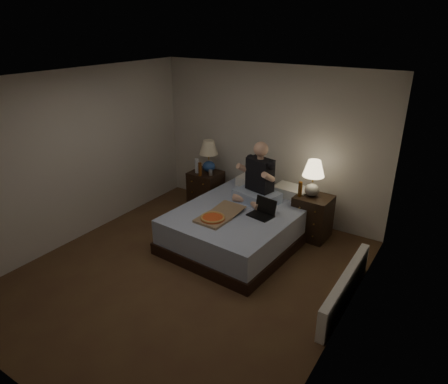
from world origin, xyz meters
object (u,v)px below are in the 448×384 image
Objects in this scene: beer_bottle_left at (200,169)px; person at (258,173)px; beer_bottle_right at (300,189)px; radiator at (345,288)px; nightstand_left at (206,190)px; soda_can at (211,172)px; pizza_box at (213,218)px; bed at (242,225)px; water_bottle at (197,166)px; nightstand_right at (312,217)px; lamp_left at (209,156)px; lamp_right at (313,178)px; laptop at (261,209)px.

person is (1.16, -0.12, 0.21)m from beer_bottle_left.
radiator is (1.12, -1.18, -0.59)m from beer_bottle_right.
nightstand_left is 0.42m from soda_can.
nightstand_left is at bearing 131.71° from pizza_box.
water_bottle reaches higher than bed.
beer_bottle_left is 0.30× the size of pizza_box.
bed is 1.31m from nightstand_left.
nightstand_right is 0.72× the size of person.
lamp_left reaches higher than nightstand_left.
bed is at bearing -84.80° from person.
soda_can reaches higher than nightstand_left.
lamp_right is (1.92, 0.04, 0.62)m from nightstand_left.
water_bottle is 1.09× the size of beer_bottle_left.
bed is at bearing -137.83° from beer_bottle_right.
beer_bottle_right is (-0.14, -0.11, -0.16)m from lamp_right.
nightstand_left is 0.49m from beer_bottle_left.
lamp_right is 0.94m from laptop.
water_bottle reaches higher than nightstand_left.
beer_bottle_right is 0.67m from person.
bed is at bearing -23.18° from beer_bottle_left.
laptop is 0.69m from pizza_box.
bed is 1.46m from water_bottle.
laptop reaches higher than radiator.
water_bottle reaches higher than radiator.
beer_bottle_left reaches higher than soda_can.
person is at bearing -8.97° from water_bottle.
laptop is (-0.44, -0.77, -0.30)m from lamp_right.
nightstand_right is at bearing 3.18° from soda_can.
soda_can is 0.11× the size of person.
bed is 1.22m from soda_can.
bed is 21.39× the size of soda_can.
beer_bottle_left is 3.13m from radiator.
radiator is (2.90, -1.26, -0.14)m from nightstand_left.
nightstand_right is at bearing 6.16° from beer_bottle_left.
laptop is (1.59, -0.64, -0.14)m from water_bottle.
beer_bottle_left is at bearing 160.25° from bed.
person reaches higher than beer_bottle_right.
nightstand_left is at bearing 154.57° from soda_can.
beer_bottle_right is (1.62, 0.00, 0.07)m from soda_can.
beer_bottle_left is at bearing 135.73° from pizza_box.
pizza_box is 1.94m from radiator.
laptop is at bearing 47.79° from pizza_box.
lamp_left is at bearing 160.94° from laptop.
pizza_box is (0.99, -1.23, 0.24)m from nightstand_left.
lamp_right is at bearing 37.67° from beer_bottle_right.
water_bottle is at bearing -131.64° from lamp_left.
person is 0.63m from laptop.
laptop is at bearing -114.44° from beer_bottle_right.
beer_bottle_left reaches higher than radiator.
soda_can is (0.13, -0.14, -0.23)m from lamp_left.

